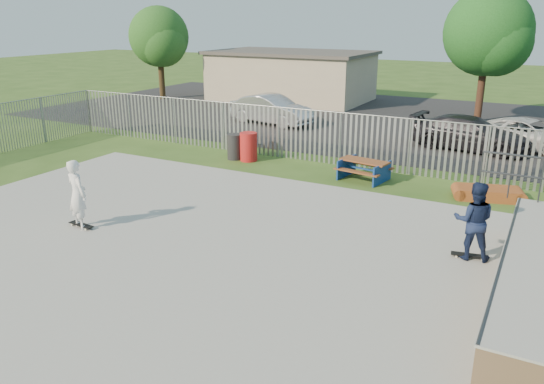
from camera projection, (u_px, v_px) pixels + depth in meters
The scene contains 18 objects.
ground at pixel (167, 245), 13.09m from camera, with size 120.00×120.00×0.00m, color #31511C.
concrete_slab at pixel (167, 242), 13.07m from camera, with size 15.00×12.00×0.15m, color #9D9D98.
fence at pixel (287, 167), 16.16m from camera, with size 26.04×16.02×2.00m.
picnic_table at pixel (364, 170), 18.25m from camera, with size 1.84×1.60×0.70m.
funbox at pixel (488, 193), 16.37m from camera, with size 1.95×1.35×0.35m.
trash_bin_red at pixel (249, 147), 20.59m from camera, with size 0.67×0.67×1.11m, color red.
trash_bin_grey at pixel (235, 147), 20.84m from camera, with size 0.60×0.60×1.00m, color #232326.
parking_lot at pixel (389, 120), 28.96m from camera, with size 40.00×18.00×0.02m, color black.
car_silver at pixel (272, 110), 27.53m from camera, with size 1.59×4.55×1.50m, color silver.
car_dark at pixel (470, 133), 22.18m from camera, with size 1.95×4.80×1.39m, color black.
car_white at pixel (529, 134), 22.36m from camera, with size 2.07×4.48×1.24m, color silver.
building at pixel (291, 76), 35.40m from camera, with size 10.40×6.40×3.20m.
tree_left at pixel (159, 37), 35.05m from camera, with size 3.93×3.93×6.07m.
tree_mid at pixel (488, 32), 26.97m from camera, with size 4.42×4.42×6.82m.
skateboard_a at pixel (469, 256), 12.06m from camera, with size 0.82×0.34×0.08m.
skateboard_b at pixel (81, 225), 13.83m from camera, with size 0.82×0.28×0.08m.
skater_navy at pixel (474, 221), 11.79m from camera, with size 0.88×0.68×1.81m, color #141E3F.
skater_white at pixel (77, 194), 13.55m from camera, with size 0.66×0.43×1.81m, color white.
Camera 1 is at (7.99, -9.33, 5.38)m, focal length 35.00 mm.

